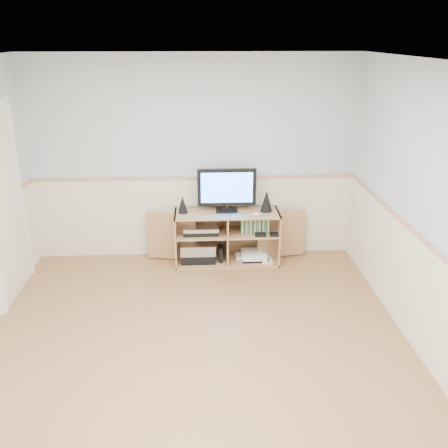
# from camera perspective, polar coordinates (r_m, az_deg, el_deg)

# --- Properties ---
(room) EXTENTS (4.04, 4.54, 2.54)m
(room) POSITION_cam_1_polar(r_m,az_deg,el_deg) (4.13, -4.36, -0.02)
(room) COLOR #AB794C
(room) RESTS_ON ground
(media_cabinet) EXTENTS (1.99, 0.48, 0.65)m
(media_cabinet) POSITION_cam_1_polar(r_m,az_deg,el_deg) (6.25, 0.30, -1.24)
(media_cabinet) COLOR tan
(media_cabinet) RESTS_ON floor
(monitor) EXTENTS (0.71, 0.18, 0.53)m
(monitor) POSITION_cam_1_polar(r_m,az_deg,el_deg) (6.03, 0.32, 4.08)
(monitor) COLOR black
(monitor) RESTS_ON media_cabinet
(speaker_left) EXTENTS (0.12, 0.12, 0.21)m
(speaker_left) POSITION_cam_1_polar(r_m,az_deg,el_deg) (6.06, -4.75, 2.26)
(speaker_left) COLOR black
(speaker_left) RESTS_ON media_cabinet
(speaker_right) EXTENTS (0.14, 0.14, 0.27)m
(speaker_right) POSITION_cam_1_polar(r_m,az_deg,el_deg) (6.10, 4.88, 2.66)
(speaker_right) COLOR black
(speaker_right) RESTS_ON media_cabinet
(keyboard) EXTENTS (0.34, 0.20, 0.01)m
(keyboard) POSITION_cam_1_polar(r_m,az_deg,el_deg) (5.95, 0.79, 0.95)
(keyboard) COLOR silver
(keyboard) RESTS_ON media_cabinet
(mouse) EXTENTS (0.10, 0.07, 0.04)m
(mouse) POSITION_cam_1_polar(r_m,az_deg,el_deg) (5.97, 3.76, 1.11)
(mouse) COLOR white
(mouse) RESTS_ON media_cabinet
(av_components) EXTENTS (0.52, 0.32, 0.47)m
(av_components) POSITION_cam_1_polar(r_m,az_deg,el_deg) (6.23, -2.81, -2.47)
(av_components) COLOR black
(av_components) RESTS_ON media_cabinet
(game_consoles) EXTENTS (0.45, 0.30, 0.11)m
(game_consoles) POSITION_cam_1_polar(r_m,az_deg,el_deg) (6.31, 3.31, -3.62)
(game_consoles) COLOR white
(game_consoles) RESTS_ON media_cabinet
(game_cases) EXTENTS (0.34, 0.14, 0.19)m
(game_cases) POSITION_cam_1_polar(r_m,az_deg,el_deg) (6.15, 3.50, -0.12)
(game_cases) COLOR #3F8C3F
(game_cases) RESTS_ON media_cabinet
(wall_outlet) EXTENTS (0.12, 0.03, 0.12)m
(wall_outlet) POSITION_cam_1_polar(r_m,az_deg,el_deg) (6.39, 5.66, 1.75)
(wall_outlet) COLOR white
(wall_outlet) RESTS_ON wall_back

